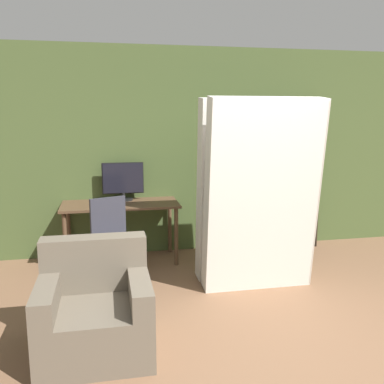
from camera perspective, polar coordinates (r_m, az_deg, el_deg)
ground_plane at (r=3.47m, az=15.85°, el=-22.05°), size 16.00×16.00×0.00m
wall_back at (r=5.80m, az=2.74°, el=5.51°), size 8.00×0.06×2.70m
desk at (r=5.38m, az=-9.50°, el=-2.44°), size 1.43×0.65×0.75m
monitor at (r=5.51m, az=-9.19°, el=1.50°), size 0.52×0.24×0.48m
office_chair at (r=4.71m, az=-10.34°, el=-7.72°), size 0.57×0.57×0.95m
bookshelf at (r=6.07m, az=12.33°, el=1.26°), size 0.71×0.25×1.96m
mattress_near at (r=4.43m, az=9.38°, el=-0.61°), size 1.17×0.46×2.01m
mattress_far at (r=4.76m, az=7.86°, el=0.18°), size 1.17×0.38×2.01m
armchair at (r=3.56m, az=-12.77°, el=-15.15°), size 0.85×0.80×0.85m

